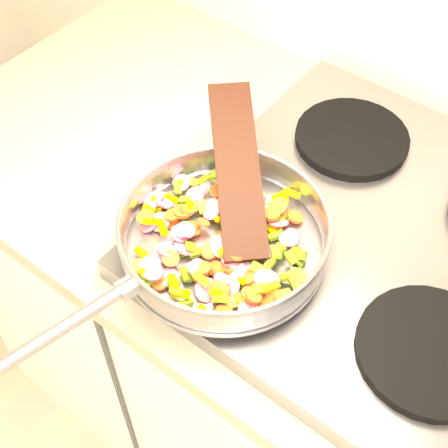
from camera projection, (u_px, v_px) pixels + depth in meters
The scene contains 7 objects.
cooktop at pixel (382, 242), 0.94m from camera, with size 0.60×0.60×0.04m, color #939399.
grate_fl at pixel (253, 243), 0.90m from camera, with size 0.19×0.19×0.02m, color black.
grate_fr at pixel (429, 351), 0.80m from camera, with size 0.19×0.19×0.02m, color black.
grate_bl at pixel (352, 138), 1.04m from camera, with size 0.19×0.19×0.02m, color black.
saute_pan at pixel (223, 234), 0.86m from camera, with size 0.34×0.50×0.06m.
vegetable_heap at pixel (221, 245), 0.87m from camera, with size 0.28×0.26×0.05m.
wooden_spatula at pixel (237, 168), 0.89m from camera, with size 0.28×0.06×0.01m, color black.
Camera 1 is at (-0.54, 1.07, 1.67)m, focal length 50.00 mm.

